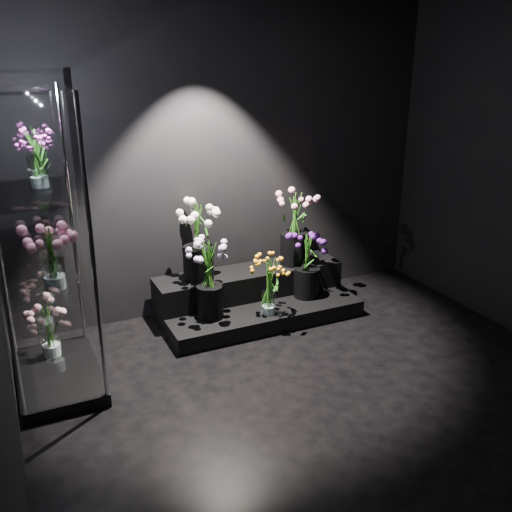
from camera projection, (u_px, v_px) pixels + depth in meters
floor at (342, 411)px, 3.88m from camera, size 4.00×4.00×0.00m
wall_back at (227, 158)px, 5.10m from camera, size 4.00×0.00×4.00m
display_riser at (254, 297)px, 5.26m from camera, size 1.77×0.79×0.39m
display_case at (42, 248)px, 3.86m from camera, size 0.57×0.96×2.10m
bouquet_orange_bells at (269, 286)px, 4.88m from camera, size 0.27×0.27×0.51m
bouquet_lilac at (209, 273)px, 4.78m from camera, size 0.45×0.45×0.69m
bouquet_purple at (307, 263)px, 5.20m from camera, size 0.39×0.39×0.58m
bouquet_cream_roses at (197, 236)px, 4.94m from camera, size 0.48×0.48×0.70m
bouquet_pink_roses at (295, 225)px, 5.30m from camera, size 0.45×0.45×0.69m
bouquet_case_pink at (52, 256)px, 3.72m from camera, size 0.35×0.35×0.43m
bouquet_case_magenta at (37, 158)px, 3.78m from camera, size 0.27×0.27×0.39m
bouquet_case_base_pink at (49, 326)px, 4.31m from camera, size 0.40×0.40×0.47m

